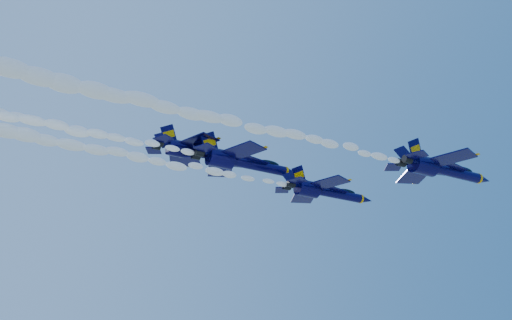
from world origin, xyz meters
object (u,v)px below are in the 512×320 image
jet_second (325,191)px  jet_fourth (199,152)px  jet_third (242,162)px  jet_lead (441,169)px

jet_second → jet_fourth: 21.62m
jet_third → jet_fourth: size_ratio=1.08×
jet_fourth → jet_third: bearing=-37.9°
jet_lead → jet_second: 18.34m
jet_third → jet_fourth: jet_fourth is taller
jet_lead → jet_second: (-11.02, 14.64, -0.67)m
jet_third → jet_fourth: (-5.69, 4.43, 2.31)m
jet_fourth → jet_second: bearing=-27.4°
jet_second → jet_fourth: size_ratio=0.94×
jet_lead → jet_fourth: (-29.22, 24.09, 6.18)m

